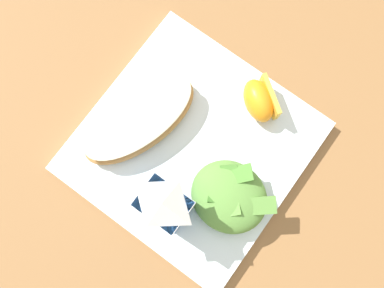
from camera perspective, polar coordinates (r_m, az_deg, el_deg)
The scene contains 6 objects.
ground at distance 0.58m, azimuth 0.00°, elevation -0.47°, with size 3.00×3.00×0.00m, color olive.
white_plate at distance 0.58m, azimuth 0.00°, elevation -0.33°, with size 0.28×0.28×0.02m, color silver.
cheesy_pizza_bread at distance 0.56m, azimuth -7.14°, elevation 3.35°, with size 0.13×0.19×0.04m.
green_salad_pile at distance 0.54m, azimuth 5.05°, elevation -7.05°, with size 0.11×0.09×0.04m.
milk_carton at distance 0.50m, azimuth -3.70°, elevation -8.18°, with size 0.06×0.04×0.11m.
orange_wedge_front at distance 0.57m, azimuth 9.11°, elevation 5.84°, with size 0.07×0.06×0.04m.
Camera 1 is at (-0.06, 0.08, 0.57)m, focal length 39.58 mm.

